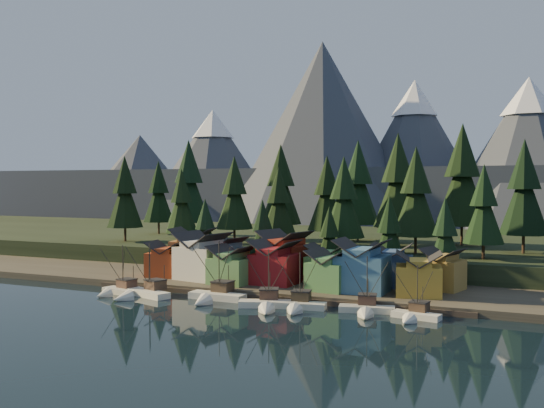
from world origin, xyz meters
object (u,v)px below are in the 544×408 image
at_px(boat_5, 366,302).
at_px(house_back_0, 193,249).
at_px(boat_4, 298,298).
at_px(boat_1, 142,286).
at_px(house_front_1, 202,255).
at_px(boat_3, 268,297).
at_px(boat_0, 117,284).
at_px(house_back_1, 226,255).
at_px(house_front_0, 167,258).
at_px(boat_6, 414,308).
at_px(boat_2, 214,289).

bearing_deg(boat_5, house_back_0, 143.41).
relative_size(boat_4, boat_5, 1.03).
height_order(boat_1, house_front_1, house_front_1).
bearing_deg(boat_3, boat_1, 160.61).
bearing_deg(boat_0, house_back_1, 75.19).
xyz_separation_m(boat_0, boat_4, (39.84, 1.05, -0.08)).
distance_m(boat_4, house_back_0, 44.67).
bearing_deg(boat_1, boat_4, 20.81).
height_order(house_front_0, house_back_1, house_back_1).
relative_size(boat_4, house_back_0, 0.99).
relative_size(boat_1, boat_6, 1.22).
bearing_deg(boat_6, boat_1, -168.45).
relative_size(boat_0, boat_3, 0.93).
bearing_deg(boat_4, boat_1, 173.57).
xyz_separation_m(boat_3, boat_5, (17.79, 3.06, -0.11)).
bearing_deg(boat_4, boat_2, 167.08).
bearing_deg(house_back_0, boat_3, -52.05).
height_order(boat_0, house_front_0, boat_0).
bearing_deg(house_front_0, boat_4, -30.24).
relative_size(boat_4, boat_6, 1.13).
distance_m(boat_5, house_back_1, 45.39).
bearing_deg(boat_2, boat_3, -9.26).
relative_size(boat_6, house_back_1, 1.08).
distance_m(boat_3, house_front_0, 37.52).
height_order(boat_0, house_back_0, house_back_0).
height_order(boat_6, house_back_0, house_back_0).
bearing_deg(house_back_1, boat_5, -16.89).
xyz_separation_m(boat_1, boat_3, (27.88, 0.27, -0.04)).
bearing_deg(boat_6, boat_4, -169.07).
xyz_separation_m(house_front_1, house_back_1, (1.73, 7.91, -0.83)).
relative_size(boat_0, boat_5, 1.01).
relative_size(boat_1, boat_5, 1.11).
distance_m(boat_0, house_front_1, 20.25).
bearing_deg(boat_4, boat_5, -0.31).
relative_size(house_front_0, house_back_1, 0.96).
height_order(boat_0, boat_6, boat_0).
bearing_deg(boat_0, boat_2, 18.22).
xyz_separation_m(house_front_0, house_front_1, (9.64, -0.20, 1.29)).
relative_size(boat_0, boat_1, 0.91).
xyz_separation_m(boat_3, house_front_1, (-23.68, 16.68, 4.86)).
distance_m(boat_5, house_back_0, 54.49).
distance_m(boat_1, house_back_0, 26.74).
height_order(boat_2, boat_3, boat_2).
bearing_deg(boat_2, boat_6, 0.61).
relative_size(boat_3, boat_4, 1.05).
distance_m(boat_0, house_back_1, 27.70).
height_order(boat_3, house_front_1, house_front_1).
height_order(boat_4, house_back_0, house_back_0).
relative_size(boat_1, boat_3, 1.03).
xyz_separation_m(boat_2, house_back_1, (-9.18, 22.13, 3.84)).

